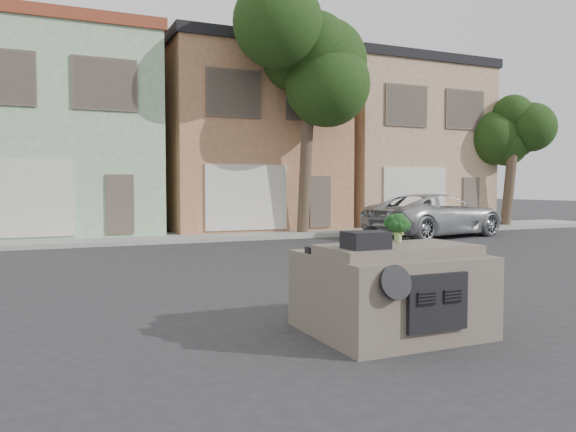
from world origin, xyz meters
TOP-DOWN VIEW (x-y plane):
  - ground_plane at (0.00, 0.00)m, footprint 120.00×120.00m
  - sidewalk at (0.00, 10.50)m, footprint 40.00×3.00m
  - townhouse_mint at (-3.50, 14.50)m, footprint 7.20×8.20m
  - townhouse_tan at (4.00, 14.50)m, footprint 7.20×8.20m
  - townhouse_beige at (11.50, 14.50)m, footprint 7.20×8.20m
  - silver_pickup at (9.34, 7.75)m, footprint 6.09×3.74m
  - tree_near at (5.00, 9.80)m, footprint 4.40×4.00m
  - tree_far at (15.00, 9.80)m, footprint 3.20×3.00m
  - car_dashboard at (0.00, -3.00)m, footprint 2.00×1.80m
  - instrument_hump at (-0.58, -3.35)m, footprint 0.48×0.38m
  - wiper_arm at (0.28, -2.62)m, footprint 0.69×0.15m
  - broccoli at (0.19, -2.89)m, footprint 0.34×0.34m

SIDE VIEW (x-z plane):
  - ground_plane at x=0.00m, z-range 0.00..0.00m
  - silver_pickup at x=9.34m, z-range -0.79..0.79m
  - sidewalk at x=0.00m, z-range 0.00..0.15m
  - car_dashboard at x=0.00m, z-range 0.00..1.12m
  - wiper_arm at x=0.28m, z-range 1.12..1.14m
  - instrument_hump at x=-0.58m, z-range 1.12..1.32m
  - broccoli at x=0.19m, z-range 1.12..1.51m
  - tree_far at x=15.00m, z-range 0.00..6.00m
  - townhouse_mint at x=-3.50m, z-range 0.00..7.55m
  - townhouse_tan at x=4.00m, z-range 0.00..7.55m
  - townhouse_beige at x=11.50m, z-range 0.00..7.55m
  - tree_near at x=5.00m, z-range 0.00..8.50m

